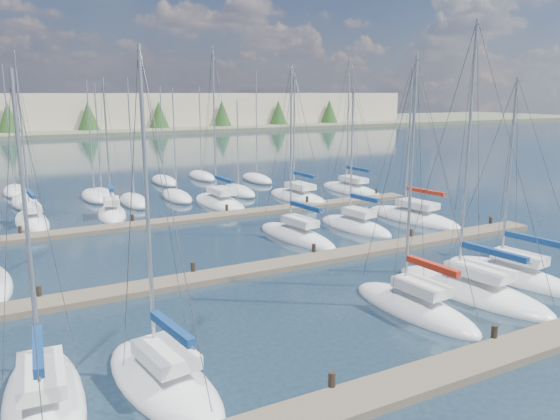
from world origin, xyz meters
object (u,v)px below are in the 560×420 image
sailboat_k (296,236)px  sailboat_o (112,214)px  sailboat_c (163,381)px  sailboat_n (32,221)px  sailboat_f (511,276)px  sailboat_d (414,308)px  sailboat_e (470,290)px  sailboat_r (351,190)px  sailboat_p (220,203)px  sailboat_b (44,402)px  sailboat_l (355,226)px  sailboat_q (298,197)px  sailboat_m (412,217)px

sailboat_k → sailboat_o: (-10.02, 13.65, 0.01)m
sailboat_c → sailboat_n: bearing=86.0°
sailboat_k → sailboat_f: sailboat_k is taller
sailboat_d → sailboat_f: size_ratio=1.07×
sailboat_e → sailboat_o: (-12.48, 27.33, 0.02)m
sailboat_r → sailboat_p: (-14.74, 0.17, -0.01)m
sailboat_e → sailboat_b: sailboat_e is taller
sailboat_r → sailboat_p: bearing=176.8°
sailboat_l → sailboat_o: size_ratio=0.93×
sailboat_q → sailboat_o: (-17.60, 0.89, 0.03)m
sailboat_q → sailboat_m: (3.80, -12.11, 0.00)m
sailboat_c → sailboat_p: (13.94, 28.77, 0.00)m
sailboat_l → sailboat_e: (-2.95, -14.06, 0.00)m
sailboat_r → sailboat_o: 24.54m
sailboat_f → sailboat_c: bearing=177.7°
sailboat_n → sailboat_p: bearing=-4.0°
sailboat_b → sailboat_k: bearing=42.8°
sailboat_l → sailboat_n: sailboat_n is taller
sailboat_m → sailboat_r: bearing=69.5°
sailboat_l → sailboat_k: 5.43m
sailboat_b → sailboat_d: 16.30m
sailboat_m → sailboat_o: (-21.40, 13.00, 0.02)m
sailboat_p → sailboat_m: bearing=-50.4°
sailboat_e → sailboat_d: (-4.17, -0.39, 0.01)m
sailboat_b → sailboat_f: size_ratio=0.99×
sailboat_k → sailboat_p: size_ratio=0.85×
sailboat_b → sailboat_o: (7.99, 28.02, 0.02)m
sailboat_k → sailboat_r: bearing=36.7°
sailboat_q → sailboat_o: sailboat_q is taller
sailboat_q → sailboat_n: size_ratio=0.91×
sailboat_r → sailboat_o: size_ratio=1.23×
sailboat_f → sailboat_m: bearing=62.1°
sailboat_r → sailboat_q: sailboat_r is taller
sailboat_b → sailboat_m: size_ratio=0.89×
sailboat_r → sailboat_f: (-8.27, -26.76, -0.01)m
sailboat_l → sailboat_m: bearing=-4.8°
sailboat_o → sailboat_p: bearing=10.2°
sailboat_r → sailboat_c: sailboat_r is taller
sailboat_c → sailboat_d: size_ratio=0.99×
sailboat_e → sailboat_l: bearing=71.0°
sailboat_r → sailboat_q: (-6.95, -0.89, -0.02)m
sailboat_m → sailboat_f: 14.68m
sailboat_p → sailboat_l: bearing=-69.0°
sailboat_d → sailboat_o: size_ratio=1.03×
sailboat_d → sailboat_n: sailboat_n is taller
sailboat_b → sailboat_d: size_ratio=0.93×
sailboat_l → sailboat_b: size_ratio=0.97×
sailboat_m → sailboat_k: (-11.38, -0.65, 0.02)m
sailboat_f → sailboat_n: bearing=122.2°
sailboat_l → sailboat_d: (-7.13, -14.46, 0.01)m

